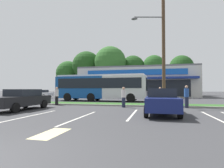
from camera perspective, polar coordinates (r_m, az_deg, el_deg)
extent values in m
cube|color=#2D5B23|center=(17.09, 1.20, -6.35)|extent=(56.00, 2.20, 0.12)
cube|color=gray|center=(15.90, 0.29, -6.70)|extent=(56.00, 0.24, 0.12)
cube|color=silver|center=(13.53, -30.92, -7.59)|extent=(0.12, 4.80, 0.01)
cube|color=silver|center=(11.07, -23.94, -9.06)|extent=(0.12, 4.80, 0.01)
cube|color=silver|center=(9.63, -10.01, -10.32)|extent=(0.12, 4.80, 0.01)
cube|color=silver|center=(10.76, 6.55, -9.41)|extent=(0.12, 4.80, 0.01)
cube|color=silver|center=(10.88, 29.28, -9.12)|extent=(0.12, 4.80, 0.01)
cube|color=beige|center=(6.51, -18.51, -14.47)|extent=(0.70, 1.60, 0.01)
cube|color=beige|center=(38.94, 8.12, 0.26)|extent=(22.37, 12.02, 5.51)
cube|color=black|center=(32.90, 7.21, -1.31)|extent=(18.79, 0.08, 2.86)
cube|color=navy|center=(32.30, 7.08, 1.82)|extent=(21.03, 1.40, 0.35)
cube|color=#1959AD|center=(33.00, 7.19, 3.67)|extent=(17.89, 0.16, 0.99)
cube|color=slate|center=(39.15, 8.10, 4.51)|extent=(22.37, 12.02, 0.30)
cylinder|color=#473323|center=(54.48, -13.57, -1.29)|extent=(0.44, 0.44, 3.54)
sphere|color=#23511E|center=(54.69, -13.53, 3.34)|extent=(7.05, 7.05, 7.05)
cylinder|color=#473323|center=(50.16, -8.00, -0.43)|extent=(0.44, 0.44, 5.05)
sphere|color=#1E4719|center=(50.57, -7.97, 5.75)|extent=(7.79, 7.79, 7.79)
cylinder|color=#473323|center=(46.40, -0.57, -0.14)|extent=(0.44, 0.44, 5.38)
sphere|color=#2D6026|center=(46.90, -0.56, 6.87)|extent=(8.10, 8.10, 8.10)
cylinder|color=#473323|center=(48.54, 6.57, -0.47)|extent=(0.44, 0.44, 4.93)
sphere|color=#1E4719|center=(48.88, 6.55, 5.21)|extent=(6.32, 6.32, 6.32)
cylinder|color=#473323|center=(48.16, 13.05, -0.17)|extent=(0.44, 0.44, 5.36)
sphere|color=#23511E|center=(48.53, 13.01, 5.51)|extent=(5.68, 5.68, 5.68)
cylinder|color=#473323|center=(47.09, 21.01, -0.49)|extent=(0.44, 0.44, 4.67)
sphere|color=#1E4719|center=(47.39, 20.96, 4.95)|extent=(5.76, 5.76, 5.76)
cylinder|color=#4C3826|center=(17.21, 15.87, 12.00)|extent=(0.30, 0.30, 11.01)
cylinder|color=#59595B|center=(17.64, 11.49, 19.89)|extent=(2.55, 0.69, 0.10)
ellipsoid|color=#59595B|center=(17.38, 7.03, 19.67)|extent=(0.56, 0.32, 0.24)
cube|color=#144793|center=(23.63, -9.38, -1.05)|extent=(6.26, 2.72, 2.70)
cube|color=silver|center=(21.95, 4.17, -1.03)|extent=(5.13, 2.69, 2.70)
cube|color=silver|center=(22.78, -3.53, 2.60)|extent=(10.87, 2.59, 0.20)
cube|color=black|center=(21.49, -4.62, 0.28)|extent=(10.35, 0.35, 1.19)
cube|color=black|center=(21.63, 10.86, -0.13)|extent=(0.12, 2.17, 1.51)
cylinder|color=black|center=(22.99, 6.78, -4.04)|extent=(1.01, 0.33, 1.00)
cylinder|color=black|center=(20.67, 5.89, -4.31)|extent=(1.01, 0.33, 1.00)
cylinder|color=black|center=(24.12, -4.58, -3.94)|extent=(1.01, 0.33, 1.00)
cylinder|color=black|center=(21.92, -6.60, -4.16)|extent=(1.01, 0.33, 1.00)
cylinder|color=black|center=(25.30, -11.22, -3.80)|extent=(1.01, 0.33, 1.00)
cylinder|color=black|center=(23.22, -13.76, -3.98)|extent=(1.01, 0.33, 1.00)
cube|color=brown|center=(18.86, -26.46, -4.55)|extent=(1.60, 0.45, 0.06)
cube|color=brown|center=(18.70, -26.83, -3.71)|extent=(1.60, 0.06, 0.44)
cube|color=#333338|center=(18.50, -25.01, -5.33)|extent=(0.08, 0.36, 0.45)
cube|color=#333338|center=(19.27, -27.87, -5.14)|extent=(0.08, 0.36, 0.45)
cube|color=black|center=(14.32, -26.66, -4.73)|extent=(1.72, 4.79, 0.65)
cube|color=black|center=(14.49, -26.02, -2.44)|extent=(1.52, 2.15, 0.49)
cylinder|color=black|center=(12.69, -28.12, -6.61)|extent=(0.22, 0.64, 0.64)
cylinder|color=black|center=(15.04, -20.62, -5.89)|extent=(0.22, 0.64, 0.64)
cylinder|color=black|center=(16.01, -25.53, -5.57)|extent=(0.22, 0.64, 0.64)
cube|color=#B7B7BC|center=(29.12, -0.28, -3.26)|extent=(4.52, 1.81, 0.66)
cube|color=black|center=(29.16, -0.71, -2.14)|extent=(2.03, 1.59, 0.47)
cylinder|color=black|center=(29.68, 2.74, -3.86)|extent=(0.64, 0.22, 0.64)
cylinder|color=black|center=(27.99, 2.11, -3.99)|extent=(0.64, 0.22, 0.64)
cylinder|color=black|center=(30.31, -2.49, -3.82)|extent=(0.64, 0.22, 0.64)
cylinder|color=black|center=(28.66, -3.41, -3.94)|extent=(0.64, 0.22, 0.64)
cube|color=silver|center=(32.61, -21.71, -3.00)|extent=(4.20, 1.80, 0.63)
cube|color=black|center=(32.48, -21.40, -2.08)|extent=(1.89, 1.58, 0.42)
cylinder|color=black|center=(32.70, -24.45, -3.51)|extent=(0.64, 0.22, 0.64)
cylinder|color=black|center=(34.06, -22.70, -3.45)|extent=(0.64, 0.22, 0.64)
cylinder|color=black|center=(31.18, -20.64, -3.65)|extent=(0.64, 0.22, 0.64)
cylinder|color=black|center=(32.61, -18.98, -3.57)|extent=(0.64, 0.22, 0.64)
cube|color=navy|center=(10.84, 15.33, -5.78)|extent=(1.73, 4.19, 0.70)
cube|color=black|center=(11.02, 15.26, -2.62)|extent=(1.52, 1.88, 0.49)
cylinder|color=black|center=(9.65, 20.58, -8.32)|extent=(0.22, 0.64, 0.64)
cylinder|color=black|center=(9.58, 10.68, -8.45)|extent=(0.22, 0.64, 0.64)
cylinder|color=black|center=(12.22, 18.98, -6.91)|extent=(0.22, 0.64, 0.64)
cylinder|color=black|center=(12.16, 11.19, -7.00)|extent=(0.22, 0.64, 0.64)
cylinder|color=#1E2338|center=(14.73, 3.66, -5.78)|extent=(0.28, 0.28, 0.80)
cylinder|color=silver|center=(14.70, 3.65, -3.01)|extent=(0.33, 0.33, 0.63)
sphere|color=tan|center=(14.69, 3.65, -1.35)|extent=(0.22, 0.22, 0.22)
cylinder|color=black|center=(17.50, -16.98, -5.04)|extent=(0.29, 0.29, 0.81)
cylinder|color=silver|center=(17.47, -16.96, -2.68)|extent=(0.34, 0.34, 0.64)
sphere|color=tan|center=(17.47, -16.95, -1.27)|extent=(0.22, 0.22, 0.22)
cylinder|color=#1E2338|center=(15.37, 22.37, -5.39)|extent=(0.30, 0.30, 0.85)
cylinder|color=#264C99|center=(15.34, 22.34, -2.56)|extent=(0.35, 0.35, 0.67)
sphere|color=tan|center=(15.34, 22.32, -0.87)|extent=(0.23, 0.23, 0.23)
cylinder|color=#47423D|center=(14.64, 14.88, -5.78)|extent=(0.28, 0.28, 0.78)
cylinder|color=#338C4C|center=(14.60, 14.86, -3.04)|extent=(0.33, 0.33, 0.62)
sphere|color=tan|center=(14.60, 14.85, -1.40)|extent=(0.22, 0.22, 0.22)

